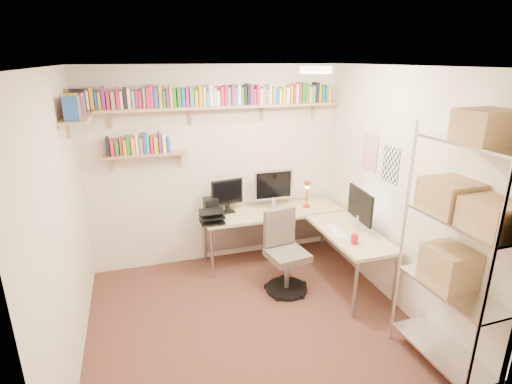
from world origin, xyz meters
TOP-DOWN VIEW (x-y plane):
  - ground at (0.00, 0.00)m, footprint 3.20×3.20m
  - room_shell at (0.00, 0.00)m, footprint 3.24×3.04m
  - wall_shelves at (-0.39, 1.30)m, footprint 3.12×1.09m
  - corner_desk at (0.69, 0.95)m, footprint 1.86×1.78m
  - office_chair at (0.55, 0.47)m, footprint 0.50×0.50m
  - wire_rack at (1.42, -1.07)m, footprint 0.46×0.92m

SIDE VIEW (x-z plane):
  - ground at x=0.00m, z-range 0.00..0.00m
  - office_chair at x=0.55m, z-range -0.08..0.87m
  - corner_desk at x=0.69m, z-range 0.09..1.30m
  - wire_rack at x=1.42m, z-range 0.27..2.49m
  - room_shell at x=0.00m, z-range 0.29..2.81m
  - wall_shelves at x=-0.39m, z-range 1.63..2.43m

